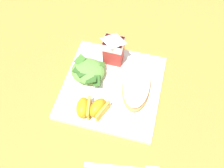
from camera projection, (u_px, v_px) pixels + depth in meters
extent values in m
plane|color=#C67A33|center=(112.00, 88.00, 0.71)|extent=(3.00, 3.00, 0.00)
cube|color=white|center=(112.00, 87.00, 0.70)|extent=(0.28, 0.28, 0.02)
ellipsoid|color=tan|center=(136.00, 85.00, 0.68)|extent=(0.10, 0.18, 0.03)
ellipsoid|color=brown|center=(137.00, 83.00, 0.67)|extent=(0.09, 0.16, 0.01)
ellipsoid|color=beige|center=(137.00, 82.00, 0.66)|extent=(0.09, 0.17, 0.01)
ellipsoid|color=#5B8E3D|center=(88.00, 71.00, 0.69)|extent=(0.10, 0.09, 0.04)
cube|color=#4C8433|center=(92.00, 70.00, 0.69)|extent=(0.03, 0.04, 0.02)
cube|color=#336023|center=(91.00, 80.00, 0.66)|extent=(0.03, 0.03, 0.02)
cube|color=#336023|center=(83.00, 71.00, 0.68)|extent=(0.04, 0.04, 0.01)
cube|color=#3D7028|center=(80.00, 60.00, 0.69)|extent=(0.03, 0.04, 0.01)
cube|color=#336023|center=(96.00, 81.00, 0.67)|extent=(0.03, 0.03, 0.02)
cube|color=#336023|center=(78.00, 69.00, 0.68)|extent=(0.02, 0.03, 0.01)
cube|color=#3D7028|center=(99.00, 64.00, 0.70)|extent=(0.04, 0.03, 0.02)
cube|color=#B7332D|center=(113.00, 51.00, 0.70)|extent=(0.06, 0.04, 0.09)
cube|color=white|center=(114.00, 44.00, 0.67)|extent=(0.06, 0.05, 0.03)
pyramid|color=white|center=(114.00, 38.00, 0.65)|extent=(0.06, 0.04, 0.02)
ellipsoid|color=orange|center=(83.00, 108.00, 0.63)|extent=(0.05, 0.07, 0.04)
cube|color=gold|center=(89.00, 108.00, 0.63)|extent=(0.02, 0.06, 0.03)
ellipsoid|color=orange|center=(97.00, 108.00, 0.63)|extent=(0.06, 0.07, 0.04)
cube|color=gold|center=(102.00, 111.00, 0.63)|extent=(0.03, 0.06, 0.03)
cube|color=silver|center=(118.00, 168.00, 0.59)|extent=(0.17, 0.04, 0.01)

